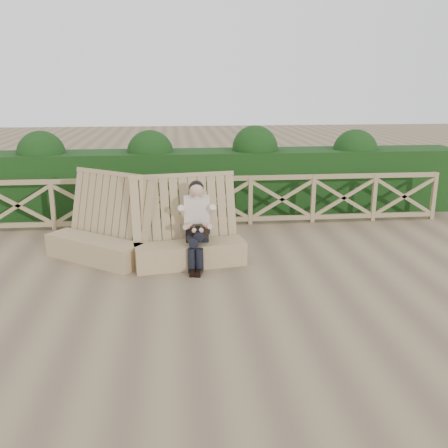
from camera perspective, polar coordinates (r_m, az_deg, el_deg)
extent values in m
plane|color=brown|center=(7.90, 1.69, -7.05)|extent=(60.00, 60.00, 0.00)
cube|color=#978056|center=(9.19, -14.61, -2.84)|extent=(1.82, 1.55, 0.41)
cube|color=#978056|center=(9.21, -13.67, 1.00)|extent=(1.78, 1.49, 1.53)
cube|color=#978056|center=(8.68, -3.87, -3.46)|extent=(1.96, 0.79, 0.41)
cube|color=#978056|center=(8.77, -4.28, 0.66)|extent=(1.95, 0.73, 1.53)
cube|color=black|center=(8.71, -3.09, -1.11)|extent=(0.40, 0.29, 0.24)
cube|color=beige|center=(8.66, -3.14, 1.35)|extent=(0.44, 0.32, 0.58)
sphere|color=tan|center=(8.51, -3.17, 3.97)|extent=(0.23, 0.23, 0.23)
sphere|color=black|center=(8.54, -3.18, 4.17)|extent=(0.26, 0.26, 0.25)
cylinder|color=black|center=(8.49, -3.71, -1.72)|extent=(0.17, 0.51, 0.16)
cylinder|color=black|center=(8.50, -2.54, -1.16)|extent=(0.17, 0.51, 0.18)
cylinder|color=black|center=(8.36, -3.71, -4.22)|extent=(0.13, 0.13, 0.41)
cylinder|color=black|center=(8.35, -2.80, -4.25)|extent=(0.13, 0.13, 0.41)
cube|color=black|center=(8.33, -3.67, -5.53)|extent=(0.10, 0.26, 0.09)
cube|color=black|center=(8.31, -2.91, -5.57)|extent=(0.10, 0.26, 0.09)
cube|color=black|center=(8.49, -2.91, -0.79)|extent=(0.31, 0.18, 0.20)
cube|color=black|center=(8.30, -3.03, -0.71)|extent=(0.08, 0.10, 0.13)
cube|color=#8C7751|center=(10.94, -0.67, 5.21)|extent=(10.10, 0.07, 0.10)
cube|color=#8C7751|center=(11.15, -0.65, 0.51)|extent=(10.10, 0.07, 0.10)
cube|color=black|center=(12.17, -1.18, 4.87)|extent=(12.00, 1.20, 1.50)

